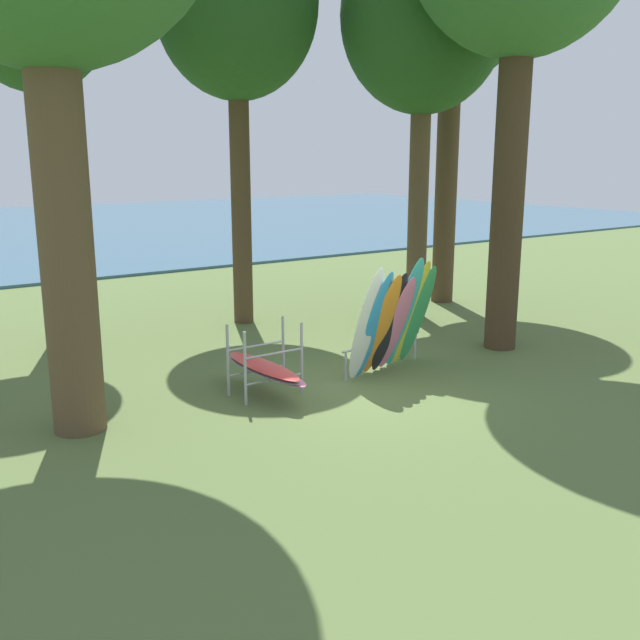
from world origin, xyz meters
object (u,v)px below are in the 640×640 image
at_px(tree_deep_back, 424,19).
at_px(board_storage_rack, 265,368).
at_px(leaning_board_pile, 393,321).
at_px(tree_far_right_back, 236,7).
at_px(tree_far_left_back, 30,2).

relative_size(tree_deep_back, board_storage_rack, 4.45).
bearing_deg(leaning_board_pile, tree_deep_back, 42.85).
bearing_deg(board_storage_rack, tree_far_right_back, 64.92).
bearing_deg(tree_far_right_back, tree_far_left_back, 173.74).
relative_size(tree_far_left_back, tree_deep_back, 0.94).
bearing_deg(tree_far_left_back, tree_deep_back, -16.75).
bearing_deg(leaning_board_pile, tree_far_right_back, 92.60).
height_order(tree_far_right_back, leaning_board_pile, tree_far_right_back).
relative_size(leaning_board_pile, board_storage_rack, 1.05).
bearing_deg(tree_deep_back, tree_far_left_back, 163.25).
xyz_separation_m(tree_far_left_back, leaning_board_pile, (4.57, -5.81, -5.93)).
height_order(tree_far_right_back, board_storage_rack, tree_far_right_back).
distance_m(leaning_board_pile, board_storage_rack, 2.67).
relative_size(tree_far_right_back, leaning_board_pile, 4.28).
bearing_deg(tree_far_left_back, board_storage_rack, -70.39).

